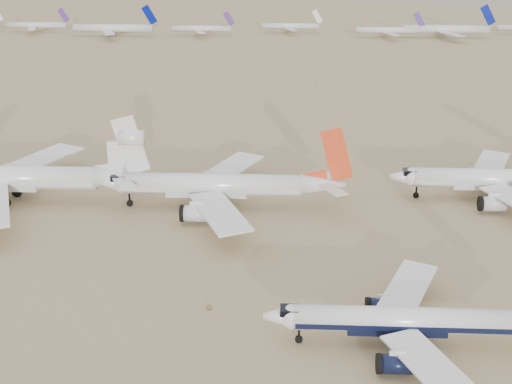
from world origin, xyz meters
TOP-DOWN VIEW (x-y plane):
  - ground at (0.00, 0.00)m, footprint 7000.00×7000.00m
  - main_airliner at (1.75, 4.99)m, footprint 43.89×42.87m
  - row2_gold_tail at (31.39, 67.63)m, footprint 49.30×48.22m
  - row2_orange_tail at (-32.31, 59.20)m, footprint 53.44×52.28m
  - row2_white_trijet at (-79.38, 60.42)m, footprint 58.93×57.59m
  - distant_storage_row at (60.26, 320.94)m, footprint 675.30×60.04m

SIDE VIEW (x-z plane):
  - ground at x=0.00m, z-range 0.00..0.00m
  - main_airliner at x=1.75m, z-range -3.49..12.00m
  - distant_storage_row at x=60.26m, z-range -3.66..12.53m
  - row2_gold_tail at x=31.39m, z-range -3.87..13.69m
  - row2_orange_tail at x=-32.31m, z-range -4.18..14.88m
  - row2_white_trijet at x=-79.38m, z-range -4.40..16.49m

